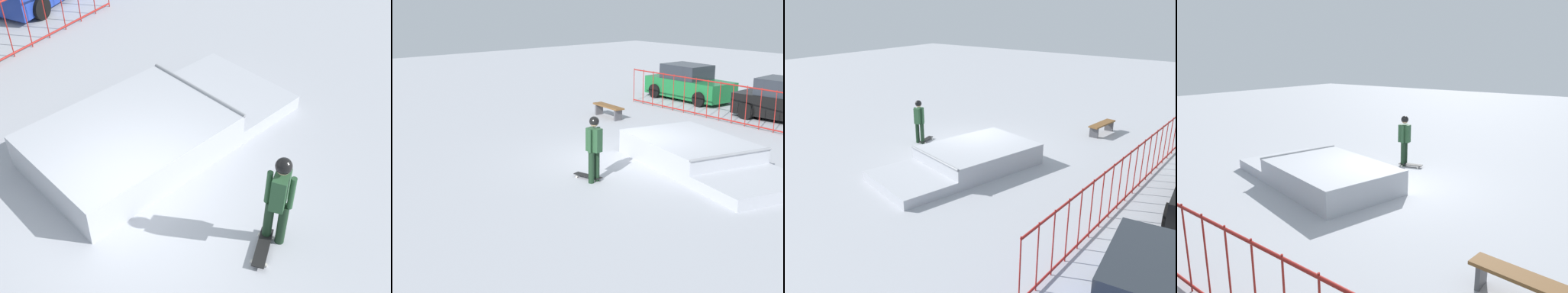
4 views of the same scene
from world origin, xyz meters
TOP-DOWN VIEW (x-y plane):
  - ground_plane at (0.00, 0.00)m, footprint 60.00×60.00m
  - skate_ramp at (1.68, 1.06)m, footprint 5.88×3.86m
  - skater at (0.77, -2.04)m, footprint 0.41×0.43m
  - skateboard at (0.48, -2.00)m, footprint 0.82×0.40m
  - perimeter_fence at (-0.00, 6.11)m, footprint 12.60×0.51m
  - park_bench at (-4.62, 3.31)m, footprint 1.64×0.60m

SIDE VIEW (x-z plane):
  - ground_plane at x=0.00m, z-range 0.00..0.00m
  - skateboard at x=0.48m, z-range 0.03..0.12m
  - skate_ramp at x=1.68m, z-range -0.05..0.69m
  - park_bench at x=-4.62m, z-range 0.12..0.60m
  - perimeter_fence at x=0.00m, z-range 0.02..1.52m
  - skater at x=0.77m, z-range 0.14..1.87m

